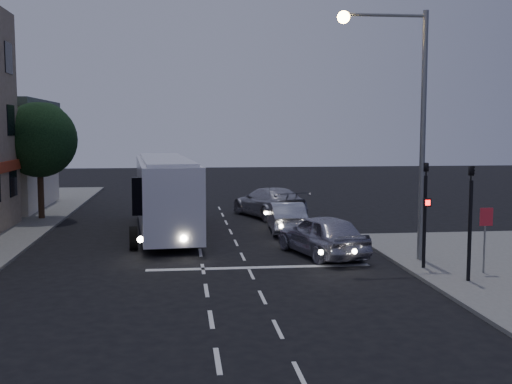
{
  "coord_description": "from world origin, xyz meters",
  "views": [
    {
      "loc": [
        -0.73,
        -20.25,
        4.96
      ],
      "look_at": [
        2.47,
        7.02,
        2.2
      ],
      "focal_mm": 45.0,
      "sensor_mm": 36.0,
      "label": 1
    }
  ],
  "objects": [
    {
      "name": "ground",
      "position": [
        0.0,
        0.0,
        0.0
      ],
      "size": [
        120.0,
        120.0,
        0.0
      ],
      "primitive_type": "plane",
      "color": "black"
    },
    {
      "name": "road_markings",
      "position": [
        1.29,
        3.31,
        0.0
      ],
      "size": [
        8.0,
        30.55,
        0.01
      ],
      "color": "silver",
      "rests_on": "ground"
    },
    {
      "name": "tour_bus",
      "position": [
        -1.48,
        10.0,
        1.93
      ],
      "size": [
        3.37,
        11.77,
        3.56
      ],
      "rotation": [
        0.0,
        0.0,
        0.08
      ],
      "color": "silver",
      "rests_on": "ground"
    },
    {
      "name": "car_suv",
      "position": [
        4.67,
        3.8,
        0.82
      ],
      "size": [
        3.17,
        5.17,
        1.64
      ],
      "primitive_type": "imported",
      "rotation": [
        0.0,
        0.0,
        3.42
      ],
      "color": "#A3A2B4",
      "rests_on": "ground"
    },
    {
      "name": "car_sedan_a",
      "position": [
        4.23,
        9.6,
        0.72
      ],
      "size": [
        1.75,
        4.45,
        1.44
      ],
      "primitive_type": "imported",
      "rotation": [
        0.0,
        0.0,
        3.09
      ],
      "color": "#B4B7C5",
      "rests_on": "ground"
    },
    {
      "name": "car_sedan_b",
      "position": [
        4.12,
        14.77,
        0.84
      ],
      "size": [
        4.08,
        6.22,
        1.68
      ],
      "primitive_type": "imported",
      "rotation": [
        0.0,
        0.0,
        3.47
      ],
      "color": "#A5A4AE",
      "rests_on": "ground"
    },
    {
      "name": "traffic_signal_main",
      "position": [
        7.6,
        0.78,
        2.42
      ],
      "size": [
        0.25,
        0.35,
        4.1
      ],
      "color": "black",
      "rests_on": "sidewalk_near"
    },
    {
      "name": "traffic_signal_side",
      "position": [
        8.3,
        -1.2,
        2.42
      ],
      "size": [
        0.18,
        0.15,
        4.1
      ],
      "color": "black",
      "rests_on": "sidewalk_near"
    },
    {
      "name": "regulatory_sign",
      "position": [
        9.3,
        -0.24,
        1.6
      ],
      "size": [
        0.45,
        0.12,
        2.2
      ],
      "color": "slate",
      "rests_on": "sidewalk_near"
    },
    {
      "name": "streetlight",
      "position": [
        7.34,
        2.2,
        5.73
      ],
      "size": [
        3.32,
        0.44,
        9.0
      ],
      "color": "slate",
      "rests_on": "sidewalk_near"
    },
    {
      "name": "street_tree",
      "position": [
        -8.21,
        15.02,
        4.5
      ],
      "size": [
        4.0,
        4.0,
        6.2
      ],
      "color": "black",
      "rests_on": "sidewalk_far"
    }
  ]
}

